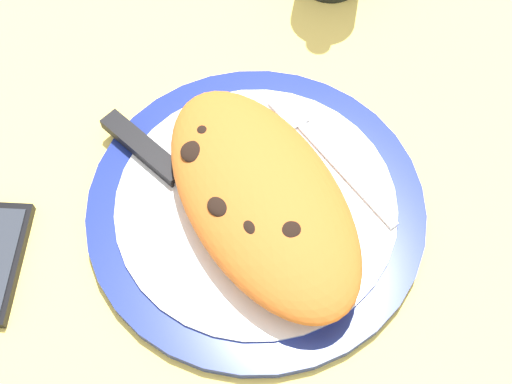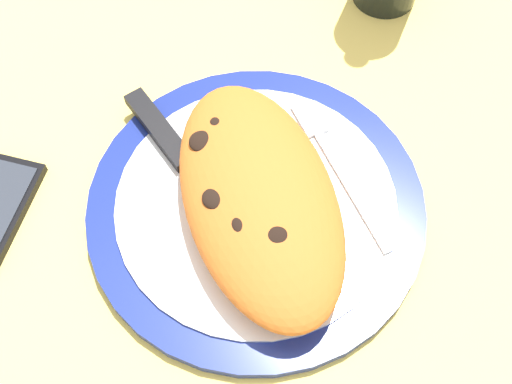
{
  "view_description": "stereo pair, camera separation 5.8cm",
  "coord_description": "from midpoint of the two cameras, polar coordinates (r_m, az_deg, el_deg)",
  "views": [
    {
      "loc": [
        -24.66,
        13.68,
        54.78
      ],
      "look_at": [
        0.0,
        0.0,
        3.56
      ],
      "focal_mm": 45.84,
      "sensor_mm": 36.0,
      "label": 1
    },
    {
      "loc": [
        -26.95,
        8.3,
        54.78
      ],
      "look_at": [
        0.0,
        0.0,
        3.56
      ],
      "focal_mm": 45.84,
      "sensor_mm": 36.0,
      "label": 2
    }
  ],
  "objects": [
    {
      "name": "ground_plane",
      "position": [
        0.63,
        -2.65,
        -2.46
      ],
      "size": [
        150.0,
        150.0,
        3.0
      ],
      "primitive_type": "cube",
      "color": "#EACC60"
    },
    {
      "name": "plate",
      "position": [
        0.61,
        -2.74,
        -1.53
      ],
      "size": [
        31.51,
        31.51,
        1.56
      ],
      "color": "navy",
      "rests_on": "ground_plane"
    },
    {
      "name": "calzone",
      "position": [
        0.57,
        -2.81,
        -0.98
      ],
      "size": [
        25.54,
        13.57,
        5.33
      ],
      "color": "#C16023",
      "rests_on": "plate"
    },
    {
      "name": "fork",
      "position": [
        0.63,
        3.11,
        3.71
      ],
      "size": [
        17.8,
        3.71,
        0.4
      ],
      "color": "silver",
      "rests_on": "plate"
    },
    {
      "name": "knife",
      "position": [
        0.63,
        -10.84,
        2.18
      ],
      "size": [
        21.5,
        8.59,
        1.2
      ],
      "color": "silver",
      "rests_on": "plate"
    }
  ]
}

